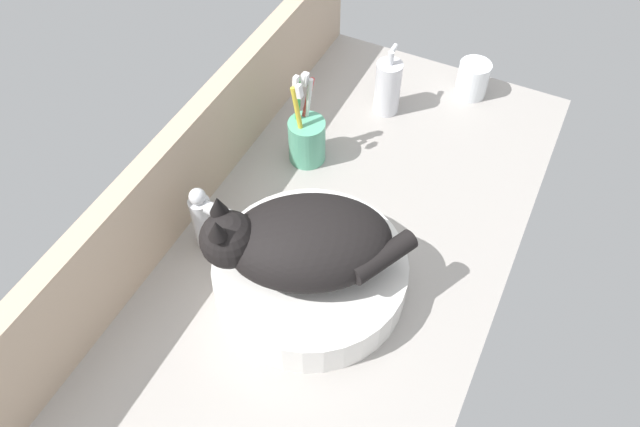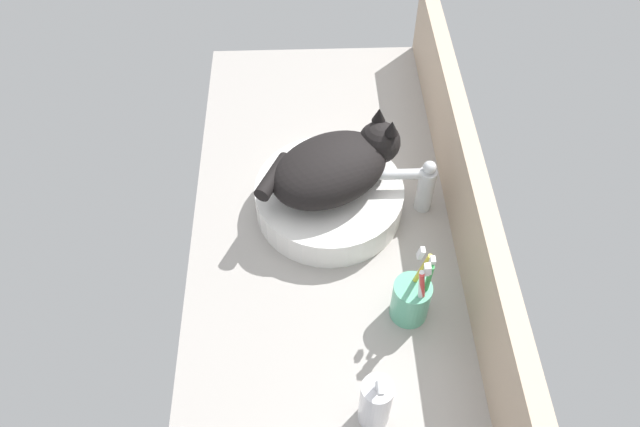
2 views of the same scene
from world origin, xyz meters
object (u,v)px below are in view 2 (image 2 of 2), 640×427
object	(u,v)px
faucet	(421,184)
toothbrush_cup	(412,299)
sink_basin	(329,198)
soap_dispenser	(375,402)
cat	(336,166)

from	to	relation	value
faucet	toothbrush_cup	distance (cm)	26.61
sink_basin	soap_dispenser	world-z (taller)	soap_dispenser
cat	toothbrush_cup	bearing A→B (deg)	25.36
sink_basin	faucet	distance (cm)	19.30
sink_basin	soap_dispenser	size ratio (longest dim) A/B	2.08
faucet	sink_basin	bearing A→B (deg)	-90.39
cat	toothbrush_cup	world-z (taller)	cat
sink_basin	soap_dispenser	xyz separation A→B (cm)	(45.79, 5.40, 2.61)
cat	soap_dispenser	distance (cm)	47.18
sink_basin	cat	bearing A→B (deg)	122.83
toothbrush_cup	soap_dispenser	bearing A→B (deg)	-23.47
sink_basin	cat	distance (cm)	9.21
soap_dispenser	toothbrush_cup	size ratio (longest dim) A/B	0.80
sink_basin	toothbrush_cup	bearing A→B (deg)	27.99
cat	sink_basin	bearing A→B (deg)	-57.17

